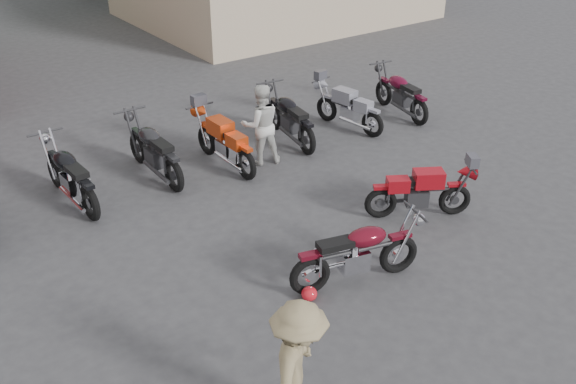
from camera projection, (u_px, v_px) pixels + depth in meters
ground at (381, 292)px, 9.45m from camera, size 90.00×90.00×0.00m
vintage_motorcycle at (359, 249)px, 9.40m from camera, size 2.12×1.15×1.17m
sportbike at (421, 189)px, 11.14m from camera, size 1.88×1.45×1.06m
helmet at (309, 294)px, 9.25m from camera, size 0.24×0.24×0.22m
person_light at (261, 125)px, 12.89m from camera, size 0.97×0.85×1.67m
person_tan at (299, 368)px, 6.90m from camera, size 1.22×1.23×1.70m
row_bike_2 at (69, 172)px, 11.53m from camera, size 0.81×2.14×1.22m
row_bike_3 at (153, 147)px, 12.46m from camera, size 0.73×2.13×1.23m
row_bike_4 at (224, 139)px, 12.88m from camera, size 0.72×2.02×1.16m
row_bike_5 at (289, 115)px, 13.96m from camera, size 0.98×2.16×1.21m
row_bike_6 at (348, 106)px, 14.61m from camera, size 0.93×1.96×1.09m
row_bike_7 at (401, 91)px, 15.36m from camera, size 0.98×2.09×1.17m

